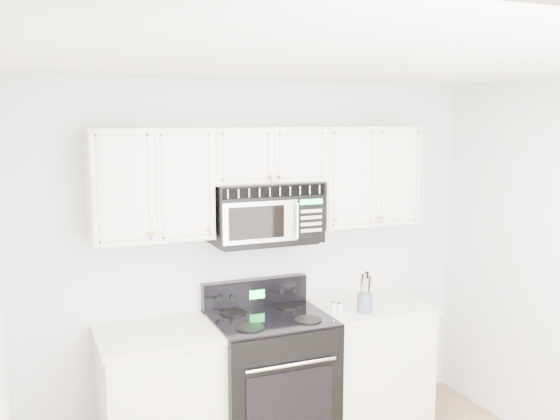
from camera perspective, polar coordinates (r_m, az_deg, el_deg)
room at (r=3.20m, az=9.14°, el=-10.59°), size 3.51×3.51×2.61m
base_cabinet_left at (r=4.51m, az=-10.57°, el=-16.77°), size 0.86×0.65×0.92m
base_cabinet_right at (r=5.05m, az=8.04°, el=-13.87°), size 0.86×0.65×0.92m
range at (r=4.66m, az=-0.91°, el=-14.99°), size 0.82×0.74×1.14m
upper_cabinets at (r=4.47m, az=-1.41°, el=3.27°), size 2.44×0.37×0.75m
microwave at (r=4.46m, az=-1.38°, el=-0.20°), size 0.78×0.44×0.43m
utensil_crock at (r=4.66m, az=7.76°, el=-8.33°), size 0.11×0.11×0.30m
shaker_salt at (r=4.63m, az=4.95°, el=-8.78°), size 0.04×0.04×0.09m
shaker_pepper at (r=4.61m, az=5.52°, el=-8.88°), size 0.04×0.04×0.09m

